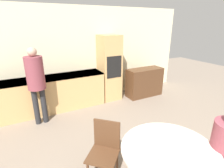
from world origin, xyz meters
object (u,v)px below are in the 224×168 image
dining_table (167,164)px  person_standing (36,78)px  sideboard (144,82)px  chair_far_left (105,148)px  oven_unit (109,68)px  bowl_centre (155,134)px  bowl_near (184,141)px  cup (162,162)px

dining_table → person_standing: size_ratio=0.66×
sideboard → chair_far_left: bearing=-137.3°
oven_unit → bowl_centre: 3.03m
bowl_near → person_standing: bearing=117.8°
dining_table → bowl_near: (0.23, -0.01, 0.25)m
sideboard → bowl_near: sideboard is taller
sideboard → chair_far_left: size_ratio=1.24×
chair_far_left → cup: chair_far_left is taller
sideboard → bowl_centre: size_ratio=6.94×
sideboard → bowl_near: size_ratio=6.55×
chair_far_left → person_standing: size_ratio=0.52×
dining_table → bowl_centre: (0.03, 0.28, 0.26)m
oven_unit → cup: 3.52m
chair_far_left → oven_unit: bearing=105.6°
sideboard → bowl_centre: bearing=-125.5°
dining_table → bowl_near: bearing=-1.6°
chair_far_left → bowl_near: size_ratio=5.26×
oven_unit → bowl_near: oven_unit is taller
oven_unit → cup: (-1.09, -3.34, -0.12)m
dining_table → cup: (-0.26, -0.15, 0.28)m
oven_unit → dining_table: (-0.83, -3.19, -0.40)m
sideboard → person_standing: 3.11m
person_standing → cup: bearing=-72.0°
cup → bowl_centre: cup is taller
oven_unit → sideboard: (1.04, -0.33, -0.50)m
bowl_near → bowl_centre: 0.35m
oven_unit → dining_table: oven_unit is taller
chair_far_left → bowl_centre: size_ratio=5.58×
oven_unit → chair_far_left: bearing=-118.3°
chair_far_left → cup: size_ratio=9.41×
dining_table → bowl_near: bowl_near is taller
person_standing → bowl_centre: person_standing is taller
dining_table → chair_far_left: bearing=130.2°
oven_unit → chair_far_left: size_ratio=2.08×
sideboard → cup: 3.71m
chair_far_left → person_standing: 2.19m
cup → bowl_near: size_ratio=0.56×
sideboard → person_standing: size_ratio=0.65×
sideboard → chair_far_left: 3.28m
dining_table → bowl_near: size_ratio=6.70×
chair_far_left → cup: bearing=-26.6°
oven_unit → sideboard: oven_unit is taller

